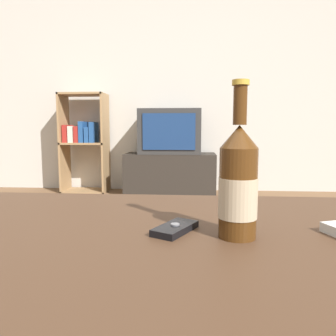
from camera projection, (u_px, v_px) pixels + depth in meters
back_wall at (182, 72)px, 3.57m from camera, size 8.00×0.05×2.60m
coffee_table at (133, 261)px, 0.68m from camera, size 1.20×0.78×0.47m
tv_stand at (170, 174)px, 3.43m from camera, size 0.93×0.42×0.43m
television at (170, 132)px, 3.37m from camera, size 0.62×0.43×0.45m
bookshelf at (83, 140)px, 3.52m from camera, size 0.48×0.30×1.06m
beer_bottle at (238, 183)px, 0.63m from camera, size 0.08×0.08×0.30m
cell_phone at (175, 228)px, 0.68m from camera, size 0.10×0.12×0.02m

